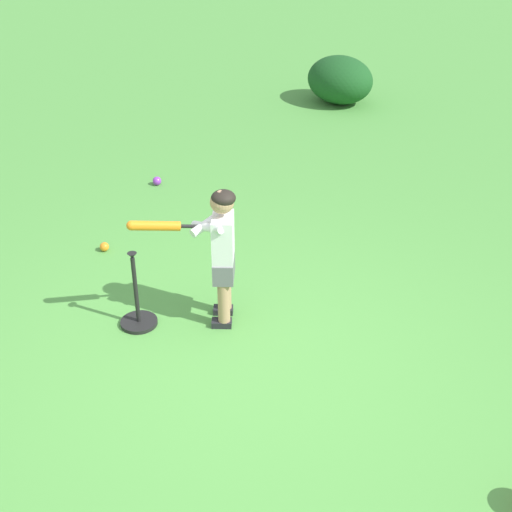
{
  "coord_description": "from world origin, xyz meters",
  "views": [
    {
      "loc": [
        3.02,
        -2.23,
        3.16
      ],
      "look_at": [
        -0.58,
        0.61,
        0.45
      ],
      "focal_mm": 49.65,
      "sensor_mm": 36.0,
      "label": 1
    }
  ],
  "objects_px": {
    "child_batter": "(219,245)",
    "batting_tee": "(138,313)",
    "play_ball_far_right": "(157,181)",
    "play_ball_center_lawn": "(104,247)"
  },
  "relations": [
    {
      "from": "child_batter",
      "to": "batting_tee",
      "type": "xyz_separation_m",
      "value": [
        -0.34,
        -0.52,
        -0.55
      ]
    },
    {
      "from": "batting_tee",
      "to": "play_ball_far_right",
      "type": "bearing_deg",
      "value": 145.42
    },
    {
      "from": "play_ball_far_right",
      "to": "batting_tee",
      "type": "distance_m",
      "value": 2.5
    },
    {
      "from": "batting_tee",
      "to": "child_batter",
      "type": "bearing_deg",
      "value": 57.07
    },
    {
      "from": "play_ball_center_lawn",
      "to": "play_ball_far_right",
      "type": "distance_m",
      "value": 1.42
    },
    {
      "from": "play_ball_far_right",
      "to": "batting_tee",
      "type": "xyz_separation_m",
      "value": [
        2.06,
        -1.42,
        0.06
      ]
    },
    {
      "from": "child_batter",
      "to": "play_ball_center_lawn",
      "type": "distance_m",
      "value": 1.62
    },
    {
      "from": "child_batter",
      "to": "play_ball_far_right",
      "type": "xyz_separation_m",
      "value": [
        -2.39,
        0.9,
        -0.6
      ]
    },
    {
      "from": "play_ball_center_lawn",
      "to": "batting_tee",
      "type": "bearing_deg",
      "value": -15.54
    },
    {
      "from": "play_ball_center_lawn",
      "to": "play_ball_far_right",
      "type": "bearing_deg",
      "value": 129.53
    }
  ]
}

